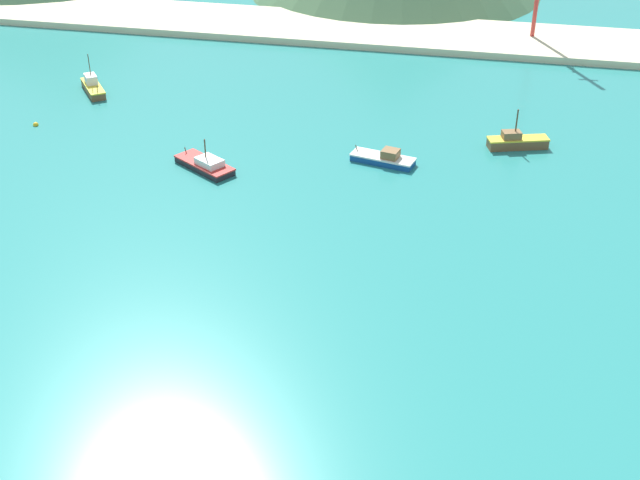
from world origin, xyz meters
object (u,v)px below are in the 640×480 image
Objects in this scene: fishing_boat_2 at (517,142)px; fishing_boat_7 at (384,158)px; fishing_boat_1 at (93,87)px; buoy_1 at (36,125)px; fishing_boat_6 at (206,164)px.

fishing_boat_7 is at bearing -152.96° from fishing_boat_2.
fishing_boat_1 is 13.96m from buoy_1.
fishing_boat_6 is at bearing -15.81° from buoy_1.
buoy_1 is (-49.83, 1.28, -0.52)m from fishing_boat_7.
buoy_1 is (-28.04, 7.94, -0.51)m from fishing_boat_6.
fishing_boat_1 is 33.76m from fishing_boat_6.
fishing_boat_1 is at bearing 174.11° from fishing_boat_2.
fishing_boat_6 is at bearing -40.01° from fishing_boat_1.
fishing_boat_1 is at bearing 139.99° from fishing_boat_6.
fishing_boat_1 reaches higher than fishing_boat_7.
fishing_boat_6 is 11.92× the size of buoy_1.
fishing_boat_2 is 41.17m from fishing_boat_6.
fishing_boat_2 is 18.55m from fishing_boat_7.
fishing_boat_1 is at bearing 80.97° from buoy_1.
fishing_boat_2 reaches higher than buoy_1.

